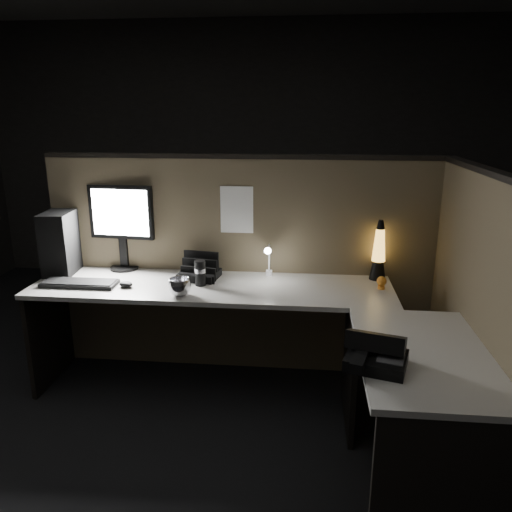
# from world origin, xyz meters

# --- Properties ---
(floor) EXTENTS (6.00, 6.00, 0.00)m
(floor) POSITION_xyz_m (0.00, 0.00, 0.00)
(floor) COLOR black
(floor) RESTS_ON ground
(room_shell) EXTENTS (6.00, 6.00, 6.00)m
(room_shell) POSITION_xyz_m (0.00, 0.00, 1.62)
(room_shell) COLOR silver
(room_shell) RESTS_ON ground
(partition_back) EXTENTS (2.66, 0.06, 1.50)m
(partition_back) POSITION_xyz_m (0.00, 0.93, 0.75)
(partition_back) COLOR brown
(partition_back) RESTS_ON ground
(partition_right) EXTENTS (0.06, 1.66, 1.50)m
(partition_right) POSITION_xyz_m (1.33, 0.10, 0.75)
(partition_right) COLOR brown
(partition_right) RESTS_ON ground
(desk) EXTENTS (2.60, 1.60, 0.73)m
(desk) POSITION_xyz_m (0.18, 0.25, 0.58)
(desk) COLOR beige
(desk) RESTS_ON ground
(pc_tower) EXTENTS (0.22, 0.42, 0.42)m
(pc_tower) POSITION_xyz_m (-1.22, 0.81, 0.94)
(pc_tower) COLOR black
(pc_tower) RESTS_ON desk
(monitor) EXTENTS (0.46, 0.20, 0.59)m
(monitor) POSITION_xyz_m (-0.82, 0.89, 1.09)
(monitor) COLOR black
(monitor) RESTS_ON desk
(keyboard) EXTENTS (0.48, 0.16, 0.02)m
(keyboard) POSITION_xyz_m (-0.99, 0.52, 0.74)
(keyboard) COLOR black
(keyboard) RESTS_ON desk
(mouse) EXTENTS (0.11, 0.09, 0.04)m
(mouse) POSITION_xyz_m (-0.68, 0.51, 0.75)
(mouse) COLOR black
(mouse) RESTS_ON desk
(clip_lamp) EXTENTS (0.04, 0.18, 0.23)m
(clip_lamp) POSITION_xyz_m (0.20, 0.78, 0.86)
(clip_lamp) COLOR white
(clip_lamp) RESTS_ON desk
(organizer) EXTENTS (0.28, 0.25, 0.19)m
(organizer) POSITION_xyz_m (-0.26, 0.74, 0.77)
(organizer) COLOR black
(organizer) RESTS_ON desk
(lava_lamp) EXTENTS (0.11, 0.11, 0.40)m
(lava_lamp) POSITION_xyz_m (0.92, 0.83, 0.90)
(lava_lamp) COLOR black
(lava_lamp) RESTS_ON desk
(travel_mug) EXTENTS (0.07, 0.07, 0.16)m
(travel_mug) POSITION_xyz_m (-0.22, 0.60, 0.81)
(travel_mug) COLOR black
(travel_mug) RESTS_ON desk
(steel_mug) EXTENTS (0.16, 0.16, 0.11)m
(steel_mug) POSITION_xyz_m (-0.31, 0.40, 0.78)
(steel_mug) COLOR #B8B9BF
(steel_mug) RESTS_ON desk
(figurine) EXTENTS (0.06, 0.06, 0.06)m
(figurine) POSITION_xyz_m (0.92, 0.64, 0.78)
(figurine) COLOR orange
(figurine) RESTS_ON desk
(pinned_paper) EXTENTS (0.22, 0.00, 0.32)m
(pinned_paper) POSITION_xyz_m (-0.02, 0.90, 1.17)
(pinned_paper) COLOR white
(pinned_paper) RESTS_ON partition_back
(desk_phone) EXTENTS (0.30, 0.30, 0.15)m
(desk_phone) POSITION_xyz_m (0.76, -0.35, 0.79)
(desk_phone) COLOR black
(desk_phone) RESTS_ON desk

